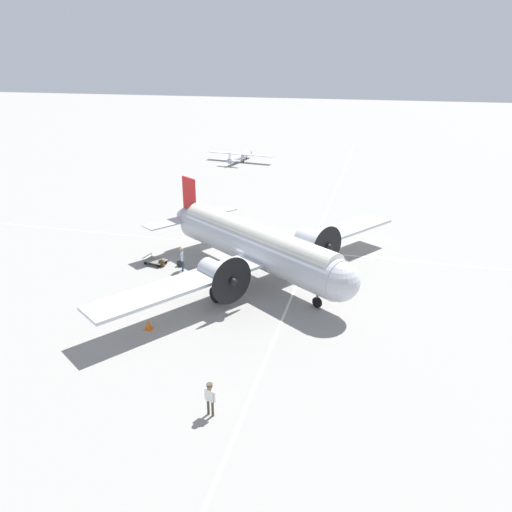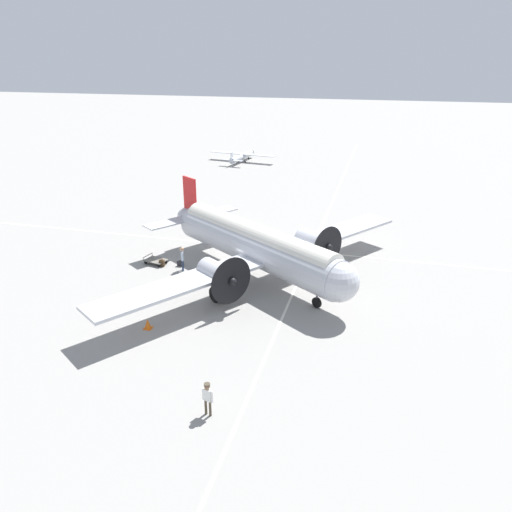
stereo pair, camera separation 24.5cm
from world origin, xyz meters
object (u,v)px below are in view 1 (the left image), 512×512
object	(u,v)px
airliner_main	(260,247)
suitcase_near_door	(180,264)
crew_foreground	(210,396)
suitcase_upright_spare	(162,263)
light_aircraft_distant	(240,156)
baggage_cart	(155,261)
traffic_cone	(148,324)
passenger_boarding	(182,257)

from	to	relation	value
airliner_main	suitcase_near_door	xyz separation A→B (m)	(-6.50, 0.89, -2.34)
airliner_main	crew_foreground	size ratio (longest dim) A/B	13.52
suitcase_upright_spare	airliner_main	bearing A→B (deg)	-3.48
crew_foreground	airliner_main	bearing A→B (deg)	109.66
airliner_main	light_aircraft_distant	world-z (taller)	airliner_main
suitcase_upright_spare	baggage_cart	distance (m)	0.79
airliner_main	traffic_cone	xyz separation A→B (m)	(-4.75, -8.24, -2.27)
light_aircraft_distant	traffic_cone	world-z (taller)	light_aircraft_distant
suitcase_upright_spare	traffic_cone	bearing A→B (deg)	-70.53
suitcase_near_door	baggage_cart	size ratio (longest dim) A/B	0.26
traffic_cone	suitcase_near_door	bearing A→B (deg)	100.82
crew_foreground	traffic_cone	world-z (taller)	crew_foreground
crew_foreground	baggage_cart	xyz separation A→B (m)	(-9.80, 15.38, -0.79)
airliner_main	suitcase_near_door	world-z (taller)	airliner_main
airliner_main	suitcase_near_door	bearing A→B (deg)	-153.27
passenger_boarding	baggage_cart	xyz separation A→B (m)	(-2.52, 0.67, -0.86)
passenger_boarding	suitcase_near_door	xyz separation A→B (m)	(-0.49, 0.70, -0.91)
suitcase_upright_spare	light_aircraft_distant	world-z (taller)	light_aircraft_distant
baggage_cart	light_aircraft_distant	distance (m)	39.11
passenger_boarding	suitcase_upright_spare	size ratio (longest dim) A/B	3.24
suitcase_near_door	baggage_cart	xyz separation A→B (m)	(-2.03, -0.03, 0.05)
baggage_cart	traffic_cone	distance (m)	9.86
suitcase_upright_spare	baggage_cart	world-z (taller)	suitcase_upright_spare
suitcase_upright_spare	baggage_cart	bearing A→B (deg)	151.08
passenger_boarding	suitcase_near_door	size ratio (longest dim) A/B	3.84
airliner_main	suitcase_upright_spare	size ratio (longest dim) A/B	39.83
crew_foreground	passenger_boarding	bearing A→B (deg)	130.98
baggage_cart	traffic_cone	bearing A→B (deg)	-54.34
airliner_main	suitcase_near_door	distance (m)	6.97
light_aircraft_distant	traffic_cone	xyz separation A→B (m)	(8.01, -47.98, -0.53)
crew_foreground	suitcase_upright_spare	distance (m)	17.56
passenger_boarding	traffic_cone	size ratio (longest dim) A/B	2.96
passenger_boarding	traffic_cone	xyz separation A→B (m)	(1.25, -8.44, -0.84)
passenger_boarding	suitcase_upright_spare	world-z (taller)	passenger_boarding
airliner_main	passenger_boarding	bearing A→B (deg)	-147.31
airliner_main	light_aircraft_distant	distance (m)	41.78
light_aircraft_distant	traffic_cone	distance (m)	48.65
passenger_boarding	traffic_cone	distance (m)	8.57
suitcase_near_door	suitcase_upright_spare	world-z (taller)	suitcase_upright_spare
baggage_cart	light_aircraft_distant	world-z (taller)	light_aircraft_distant
suitcase_upright_spare	traffic_cone	xyz separation A→B (m)	(3.08, -8.72, 0.03)
passenger_boarding	light_aircraft_distant	bearing A→B (deg)	165.56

